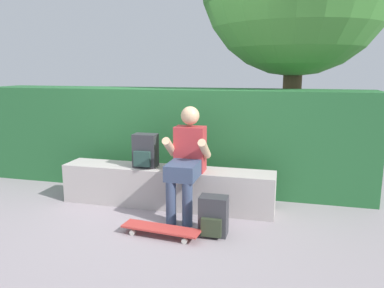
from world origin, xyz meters
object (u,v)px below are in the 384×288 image
Objects in this scene: backpack_on_ground at (213,217)px; backpack_on_bench at (145,151)px; skateboard_near_person at (161,229)px; bench_main at (167,187)px; person_skater at (187,157)px.

backpack_on_bench is at bearing 145.85° from backpack_on_ground.
backpack_on_bench reaches higher than skateboard_near_person.
backpack_on_ground is (0.97, -0.66, -0.48)m from backpack_on_bench.
bench_main reaches higher than skateboard_near_person.
person_skater is 0.87m from skateboard_near_person.
skateboard_near_person is 2.04× the size of backpack_on_ground.
bench_main reaches higher than backpack_on_ground.
bench_main is 2.10× the size of person_skater.
backpack_on_ground reaches higher than skateboard_near_person.
bench_main is 3.16× the size of skateboard_near_person.
person_skater reaches higher than backpack_on_ground.
backpack_on_bench is 1.00× the size of backpack_on_ground.
bench_main is 0.98m from backpack_on_ground.
backpack_on_bench reaches higher than backpack_on_ground.
person_skater is 1.50× the size of skateboard_near_person.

